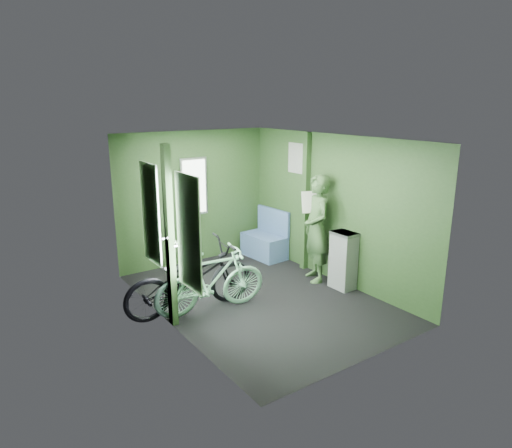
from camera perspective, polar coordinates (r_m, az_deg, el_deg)
The scene contains 6 objects.
room at distance 6.28m, azimuth 0.04°, elevation 2.79°, with size 4.00×4.02×2.31m.
bicycle_black at distance 6.39m, azimuth -8.03°, elevation -10.79°, with size 0.64×1.83×0.96m, color black.
bicycle_mint at distance 6.33m, azimuth -5.47°, elevation -10.99°, with size 0.44×1.57×0.94m, color #76BC90.
passenger at distance 7.18m, azimuth 7.60°, elevation -0.56°, with size 0.61×0.75×1.70m.
waste_box at distance 7.04m, azimuth 10.85°, elevation -4.50°, with size 0.26×0.37×0.89m, color slate.
bench_seat at distance 8.36m, azimuth 1.16°, elevation -2.38°, with size 0.52×0.87×0.88m.
Camera 1 is at (-3.54, -5.00, 2.79)m, focal length 32.00 mm.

